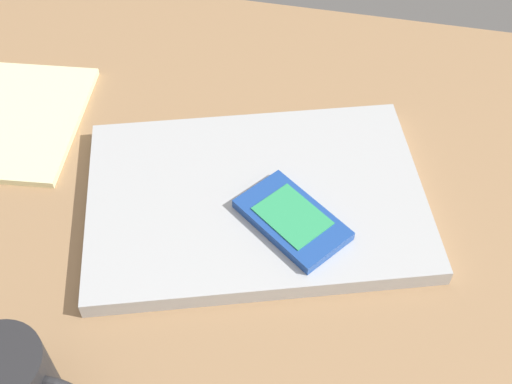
{
  "coord_description": "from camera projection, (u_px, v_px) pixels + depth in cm",
  "views": [
    {
      "loc": [
        7.91,
        -39.99,
        56.94
      ],
      "look_at": [
        -1.28,
        3.17,
        5.0
      ],
      "focal_mm": 45.97,
      "sensor_mm": 36.0,
      "label": 1
    }
  ],
  "objects": [
    {
      "name": "desk_surface",
      "position": [
        262.0,
        238.0,
        0.69
      ],
      "size": [
        120.0,
        80.0,
        3.0
      ],
      "primitive_type": "cube",
      "color": "#9E7751",
      "rests_on": "ground"
    },
    {
      "name": "cell_phone_on_laptop",
      "position": [
        292.0,
        221.0,
        0.65
      ],
      "size": [
        12.66,
        11.72,
        1.21
      ],
      "color": "#1E479E",
      "rests_on": "laptop_closed"
    },
    {
      "name": "notepad",
      "position": [
        15.0,
        120.0,
        0.78
      ],
      "size": [
        17.28,
        21.06,
        0.8
      ],
      "primitive_type": "cube",
      "rotation": [
        0.0,
        0.0,
        0.11
      ],
      "color": "#F2EDB2",
      "rests_on": "desk_surface"
    },
    {
      "name": "laptop_closed",
      "position": [
        256.0,
        198.0,
        0.69
      ],
      "size": [
        40.65,
        33.49,
        1.92
      ],
      "primitive_type": "cube",
      "rotation": [
        0.0,
        0.0,
        0.31
      ],
      "color": "#B7BABC",
      "rests_on": "desk_surface"
    }
  ]
}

